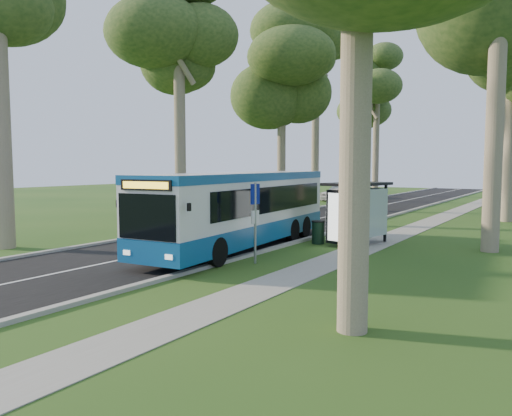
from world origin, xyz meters
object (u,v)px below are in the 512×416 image
(bus_shelter, at_px, (357,201))
(car_white, at_px, (339,193))
(bus, at_px, (241,209))
(bus_stop_sign, at_px, (255,214))
(litter_bin, at_px, (318,232))
(car_silver, at_px, (349,190))

(bus_shelter, bearing_deg, car_white, 126.52)
(bus, distance_m, car_white, 28.71)
(bus_stop_sign, distance_m, car_white, 31.61)
(bus, relative_size, litter_bin, 11.83)
(car_silver, bearing_deg, bus_stop_sign, -93.97)
(bus_stop_sign, xyz_separation_m, car_white, (-9.85, 30.02, -0.98))
(litter_bin, distance_m, car_white, 26.67)
(litter_bin, distance_m, car_silver, 30.25)
(bus_stop_sign, bearing_deg, bus_shelter, 89.40)
(bus_stop_sign, relative_size, car_silver, 0.54)
(bus, xyz_separation_m, car_silver, (-8.07, 31.33, -0.76))
(bus, distance_m, bus_stop_sign, 3.24)
(bus, bearing_deg, bus_shelter, 37.09)
(bus, xyz_separation_m, bus_stop_sign, (2.21, -2.36, 0.13))
(bus, height_order, bus_shelter, bus)
(bus_stop_sign, distance_m, car_silver, 35.23)
(car_silver, bearing_deg, car_white, -104.22)
(bus, bearing_deg, car_white, 100.54)
(bus_shelter, xyz_separation_m, car_silver, (-11.77, 28.00, -1.04))
(litter_bin, bearing_deg, bus, -126.82)
(litter_bin, relative_size, car_white, 0.22)
(bus_stop_sign, relative_size, litter_bin, 2.80)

